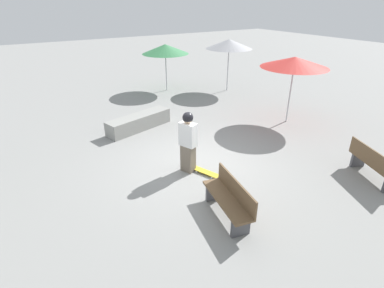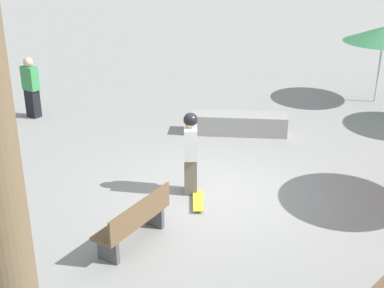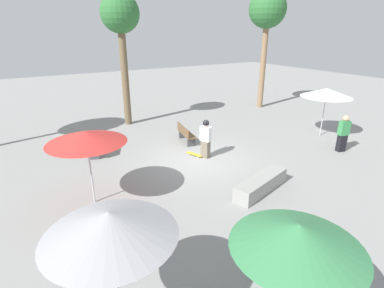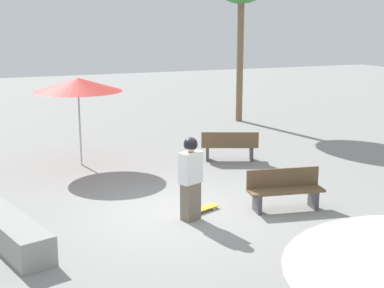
# 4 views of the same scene
# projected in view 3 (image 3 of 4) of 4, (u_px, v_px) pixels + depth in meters

# --- Properties ---
(ground_plane) EXTENTS (60.00, 60.00, 0.00)m
(ground_plane) POSITION_uv_depth(u_px,v_px,m) (200.00, 159.00, 12.74)
(ground_plane) COLOR gray
(skater_main) EXTENTS (0.51, 0.39, 1.68)m
(skater_main) POSITION_uv_depth(u_px,v_px,m) (206.00, 137.00, 12.64)
(skater_main) COLOR #726656
(skater_main) RESTS_ON ground_plane
(skateboard) EXTENTS (0.82, 0.48, 0.07)m
(skateboard) POSITION_uv_depth(u_px,v_px,m) (194.00, 154.00, 13.11)
(skateboard) COLOR gold
(skateboard) RESTS_ON ground_plane
(concrete_ledge) EXTENTS (1.24, 2.52, 0.52)m
(concrete_ledge) POSITION_uv_depth(u_px,v_px,m) (261.00, 184.00, 10.16)
(concrete_ledge) COLOR gray
(concrete_ledge) RESTS_ON ground_plane
(bench_near) EXTENTS (1.64, 1.03, 0.85)m
(bench_near) POSITION_uv_depth(u_px,v_px,m) (98.00, 145.00, 13.19)
(bench_near) COLOR #47474C
(bench_near) RESTS_ON ground_plane
(bench_far) EXTENTS (1.65, 0.73, 0.85)m
(bench_far) POSITION_uv_depth(u_px,v_px,m) (186.00, 134.00, 14.55)
(bench_far) COLOR #47474C
(bench_far) RESTS_ON ground_plane
(shade_umbrella_white) EXTENTS (2.49, 2.49, 2.46)m
(shade_umbrella_white) POSITION_uv_depth(u_px,v_px,m) (327.00, 93.00, 14.83)
(shade_umbrella_white) COLOR #B7B7BC
(shade_umbrella_white) RESTS_ON ground_plane
(shade_umbrella_grey) EXTENTS (2.23, 2.23, 2.47)m
(shade_umbrella_grey) POSITION_uv_depth(u_px,v_px,m) (110.00, 224.00, 4.80)
(shade_umbrella_grey) COLOR #B7B7BC
(shade_umbrella_grey) RESTS_ON ground_plane
(shade_umbrella_red) EXTENTS (2.37, 2.37, 2.40)m
(shade_umbrella_red) POSITION_uv_depth(u_px,v_px,m) (86.00, 137.00, 8.81)
(shade_umbrella_red) COLOR #B7B7BC
(shade_umbrella_red) RESTS_ON ground_plane
(shade_umbrella_green) EXTENTS (2.25, 2.25, 2.24)m
(shade_umbrella_green) POSITION_uv_depth(u_px,v_px,m) (298.00, 236.00, 4.88)
(shade_umbrella_green) COLOR #B7B7BC
(shade_umbrella_green) RESTS_ON ground_plane
(palm_tree_left) EXTENTS (2.40, 2.40, 7.61)m
(palm_tree_left) POSITION_uv_depth(u_px,v_px,m) (267.00, 12.00, 19.17)
(palm_tree_left) COLOR #896B4C
(palm_tree_left) RESTS_ON ground_plane
(palm_tree_right) EXTENTS (2.04, 2.04, 6.99)m
(palm_tree_right) POSITION_uv_depth(u_px,v_px,m) (120.00, 19.00, 15.56)
(palm_tree_right) COLOR brown
(palm_tree_right) RESTS_ON ground_plane
(bystander_watching) EXTENTS (0.36, 0.51, 1.67)m
(bystander_watching) POSITION_uv_depth(u_px,v_px,m) (343.00, 134.00, 13.32)
(bystander_watching) COLOR black
(bystander_watching) RESTS_ON ground_plane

